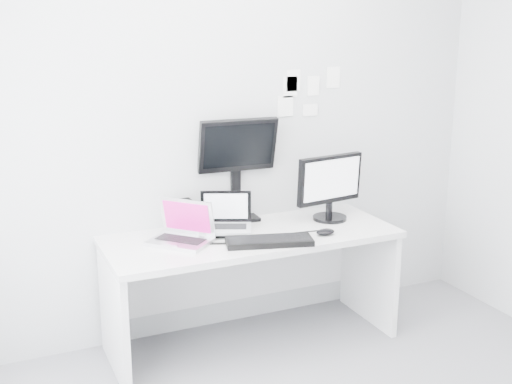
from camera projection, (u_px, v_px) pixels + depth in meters
back_wall at (229, 126)px, 4.16m from camera, size 3.60×0.00×3.60m
desk at (252, 289)px, 4.10m from camera, size 1.80×0.70×0.73m
macbook at (179, 222)px, 3.80m from camera, size 0.43×0.44×0.26m
speaker at (184, 215)px, 4.07m from camera, size 0.11×0.11×0.19m
dell_laptop at (225, 214)px, 3.97m from camera, size 0.38×0.35×0.26m
rear_monitor at (237, 168)px, 4.20m from camera, size 0.52×0.21×0.69m
samsung_monitor at (331, 187)px, 4.24m from camera, size 0.51×0.29×0.45m
keyboard at (269, 241)px, 3.83m from camera, size 0.54×0.31×0.03m
mouse at (325, 232)px, 3.98m from camera, size 0.12×0.08×0.04m
wall_note_0 at (293, 80)px, 4.26m from camera, size 0.10×0.00×0.14m
wall_note_1 at (313, 86)px, 4.33m from camera, size 0.09×0.00×0.13m
wall_note_2 at (333, 77)px, 4.38m from camera, size 0.10×0.00×0.14m
wall_note_3 at (310, 110)px, 4.36m from camera, size 0.11×0.00×0.08m
wall_note_4 at (290, 87)px, 4.26m from camera, size 0.10×0.00×0.14m
wall_note_5 at (285, 106)px, 4.28m from camera, size 0.11×0.00×0.13m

